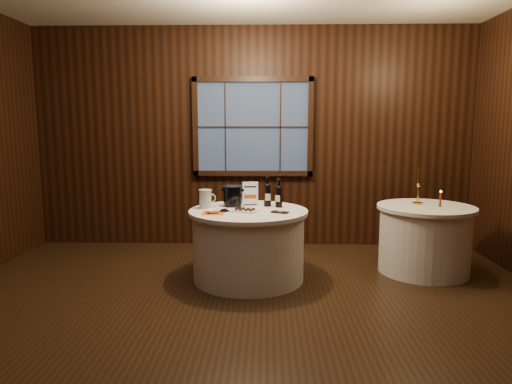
{
  "coord_description": "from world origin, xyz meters",
  "views": [
    {
      "loc": [
        0.21,
        -3.82,
        1.67
      ],
      "look_at": [
        0.09,
        0.9,
        0.98
      ],
      "focal_mm": 32.0,
      "sensor_mm": 36.0,
      "label": 1
    }
  ],
  "objects_px": {
    "side_table": "(424,239)",
    "sign_stand": "(250,197)",
    "cracker_bowl": "(213,211)",
    "chocolate_box": "(280,212)",
    "red_candle": "(440,200)",
    "port_bottle_left": "(268,193)",
    "port_bottle_right": "(279,195)",
    "ice_bucket": "(233,195)",
    "glass_pitcher": "(206,199)",
    "main_table": "(248,244)",
    "chocolate_plate": "(245,210)",
    "brass_candlestick": "(418,191)",
    "grape_bunch": "(224,211)"
  },
  "relations": [
    {
      "from": "ice_bucket",
      "to": "red_candle",
      "type": "distance_m",
      "value": 2.32
    },
    {
      "from": "port_bottle_left",
      "to": "brass_candlestick",
      "type": "bearing_deg",
      "value": -0.33
    },
    {
      "from": "side_table",
      "to": "sign_stand",
      "type": "bearing_deg",
      "value": -178.46
    },
    {
      "from": "chocolate_plate",
      "to": "main_table",
      "type": "bearing_deg",
      "value": 71.66
    },
    {
      "from": "side_table",
      "to": "grape_bunch",
      "type": "distance_m",
      "value": 2.32
    },
    {
      "from": "glass_pitcher",
      "to": "chocolate_plate",
      "type": "bearing_deg",
      "value": -42.56
    },
    {
      "from": "red_candle",
      "to": "chocolate_box",
      "type": "bearing_deg",
      "value": -167.5
    },
    {
      "from": "side_table",
      "to": "sign_stand",
      "type": "height_order",
      "value": "sign_stand"
    },
    {
      "from": "chocolate_box",
      "to": "main_table",
      "type": "bearing_deg",
      "value": 177.37
    },
    {
      "from": "chocolate_box",
      "to": "red_candle",
      "type": "bearing_deg",
      "value": 35.08
    },
    {
      "from": "grape_bunch",
      "to": "glass_pitcher",
      "type": "xyz_separation_m",
      "value": [
        -0.23,
        0.23,
        0.09
      ]
    },
    {
      "from": "port_bottle_right",
      "to": "chocolate_plate",
      "type": "xyz_separation_m",
      "value": [
        -0.36,
        -0.27,
        -0.12
      ]
    },
    {
      "from": "port_bottle_left",
      "to": "chocolate_plate",
      "type": "relative_size",
      "value": 1.1
    },
    {
      "from": "red_candle",
      "to": "main_table",
      "type": "bearing_deg",
      "value": -173.56
    },
    {
      "from": "sign_stand",
      "to": "port_bottle_left",
      "type": "xyz_separation_m",
      "value": [
        0.2,
        -0.01,
        0.05
      ]
    },
    {
      "from": "red_candle",
      "to": "grape_bunch",
      "type": "bearing_deg",
      "value": -170.94
    },
    {
      "from": "main_table",
      "to": "grape_bunch",
      "type": "relative_size",
      "value": 8.2
    },
    {
      "from": "ice_bucket",
      "to": "cracker_bowl",
      "type": "xyz_separation_m",
      "value": [
        -0.17,
        -0.42,
        -0.1
      ]
    },
    {
      "from": "grape_bunch",
      "to": "port_bottle_right",
      "type": "bearing_deg",
      "value": 28.26
    },
    {
      "from": "cracker_bowl",
      "to": "glass_pitcher",
      "type": "bearing_deg",
      "value": 112.03
    },
    {
      "from": "port_bottle_left",
      "to": "glass_pitcher",
      "type": "height_order",
      "value": "port_bottle_left"
    },
    {
      "from": "port_bottle_left",
      "to": "sign_stand",
      "type": "bearing_deg",
      "value": 170.09
    },
    {
      "from": "brass_candlestick",
      "to": "port_bottle_right",
      "type": "bearing_deg",
      "value": -171.94
    },
    {
      "from": "port_bottle_right",
      "to": "side_table",
      "type": "bearing_deg",
      "value": 28.3
    },
    {
      "from": "sign_stand",
      "to": "cracker_bowl",
      "type": "bearing_deg",
      "value": -138.84
    },
    {
      "from": "chocolate_plate",
      "to": "chocolate_box",
      "type": "distance_m",
      "value": 0.37
    },
    {
      "from": "ice_bucket",
      "to": "cracker_bowl",
      "type": "height_order",
      "value": "ice_bucket"
    },
    {
      "from": "chocolate_plate",
      "to": "chocolate_box",
      "type": "relative_size",
      "value": 1.8
    },
    {
      "from": "chocolate_box",
      "to": "red_candle",
      "type": "xyz_separation_m",
      "value": [
        1.8,
        0.4,
        0.07
      ]
    },
    {
      "from": "side_table",
      "to": "red_candle",
      "type": "relative_size",
      "value": 5.8
    },
    {
      "from": "glass_pitcher",
      "to": "red_candle",
      "type": "relative_size",
      "value": 1.1
    },
    {
      "from": "side_table",
      "to": "chocolate_plate",
      "type": "bearing_deg",
      "value": -168.85
    },
    {
      "from": "brass_candlestick",
      "to": "port_bottle_left",
      "type": "bearing_deg",
      "value": -174.5
    },
    {
      "from": "port_bottle_right",
      "to": "brass_candlestick",
      "type": "relative_size",
      "value": 0.74
    },
    {
      "from": "ice_bucket",
      "to": "main_table",
      "type": "bearing_deg",
      "value": -50.32
    },
    {
      "from": "ice_bucket",
      "to": "grape_bunch",
      "type": "relative_size",
      "value": 1.47
    },
    {
      "from": "port_bottle_right",
      "to": "main_table",
      "type": "bearing_deg",
      "value": -128.65
    },
    {
      "from": "main_table",
      "to": "chocolate_box",
      "type": "distance_m",
      "value": 0.54
    },
    {
      "from": "sign_stand",
      "to": "glass_pitcher",
      "type": "height_order",
      "value": "sign_stand"
    },
    {
      "from": "ice_bucket",
      "to": "glass_pitcher",
      "type": "xyz_separation_m",
      "value": [
        -0.29,
        -0.13,
        -0.02
      ]
    },
    {
      "from": "main_table",
      "to": "sign_stand",
      "type": "xyz_separation_m",
      "value": [
        0.01,
        0.25,
        0.48
      ]
    },
    {
      "from": "port_bottle_right",
      "to": "chocolate_box",
      "type": "distance_m",
      "value": 0.36
    },
    {
      "from": "port_bottle_left",
      "to": "brass_candlestick",
      "type": "height_order",
      "value": "brass_candlestick"
    },
    {
      "from": "port_bottle_left",
      "to": "chocolate_box",
      "type": "height_order",
      "value": "port_bottle_left"
    },
    {
      "from": "chocolate_plate",
      "to": "cracker_bowl",
      "type": "xyz_separation_m",
      "value": [
        -0.32,
        -0.1,
        0.01
      ]
    },
    {
      "from": "chocolate_plate",
      "to": "chocolate_box",
      "type": "xyz_separation_m",
      "value": [
        0.37,
        -0.06,
        -0.01
      ]
    },
    {
      "from": "sign_stand",
      "to": "cracker_bowl",
      "type": "height_order",
      "value": "sign_stand"
    },
    {
      "from": "sign_stand",
      "to": "grape_bunch",
      "type": "xyz_separation_m",
      "value": [
        -0.26,
        -0.39,
        -0.08
      ]
    },
    {
      "from": "main_table",
      "to": "port_bottle_left",
      "type": "height_order",
      "value": "port_bottle_left"
    },
    {
      "from": "port_bottle_left",
      "to": "port_bottle_right",
      "type": "height_order",
      "value": "port_bottle_left"
    }
  ]
}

